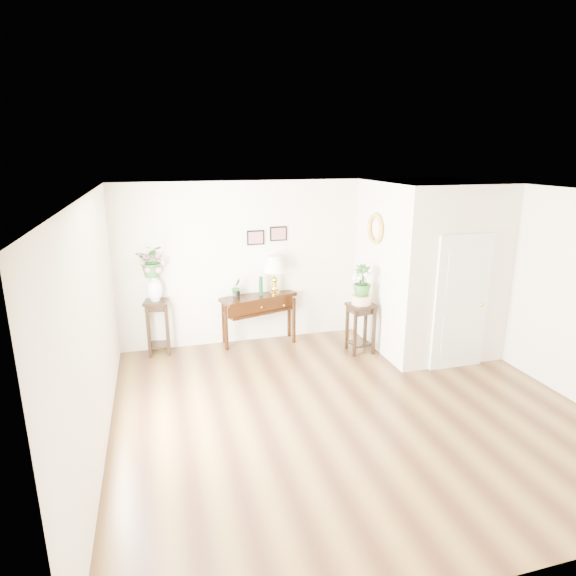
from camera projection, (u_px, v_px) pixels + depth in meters
name	position (u px, v px, depth m)	size (l,w,h in m)	color
floor	(350.00, 409.00, 6.30)	(6.00, 5.50, 0.02)	brown
ceiling	(358.00, 193.00, 5.54)	(6.00, 5.50, 0.02)	white
wall_back	(292.00, 261.00, 8.47)	(6.00, 0.02, 2.80)	silver
wall_front	(508.00, 426.00, 3.37)	(6.00, 0.02, 2.80)	silver
wall_left	(94.00, 331.00, 5.15)	(0.02, 5.50, 2.80)	silver
wall_right	(553.00, 290.00, 6.70)	(0.02, 5.50, 2.80)	silver
partition	(427.00, 266.00, 8.11)	(1.80, 1.95, 2.80)	silver
door	(461.00, 303.00, 7.28)	(0.90, 0.05, 2.10)	silver
art_print_left	(256.00, 238.00, 8.16)	(0.30, 0.02, 0.25)	black
art_print_right	(278.00, 234.00, 8.25)	(0.30, 0.02, 0.25)	black
wall_ornament	(375.00, 229.00, 7.81)	(0.51, 0.51, 0.07)	#C9892C
console_table	(259.00, 319.00, 8.40)	(1.31, 0.44, 0.87)	black
table_lamp	(275.00, 274.00, 8.26)	(0.39, 0.39, 0.68)	gold
green_vase	(261.00, 286.00, 8.24)	(0.07, 0.07, 0.32)	#0B391A
potted_plant	(236.00, 288.00, 8.14)	(0.17, 0.14, 0.31)	#265B21
plant_stand_a	(158.00, 327.00, 7.95)	(0.36, 0.36, 0.92)	black
porcelain_vase	(155.00, 287.00, 7.76)	(0.26, 0.26, 0.45)	white
lily_arrangement	(152.00, 261.00, 7.64)	(0.48, 0.41, 0.53)	#265B21
plant_stand_b	(360.00, 328.00, 8.03)	(0.40, 0.40, 0.84)	black
ceramic_bowl	(362.00, 299.00, 7.90)	(0.33, 0.33, 0.14)	beige
narcissus	(362.00, 281.00, 7.81)	(0.30, 0.30, 0.53)	#265B21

